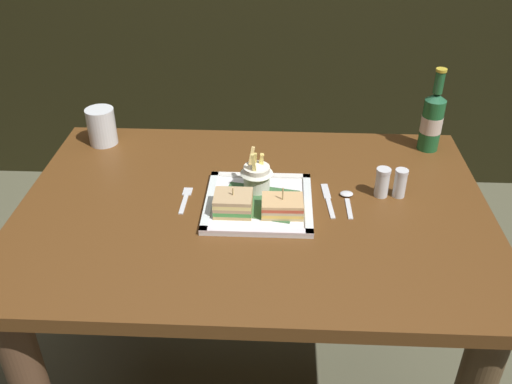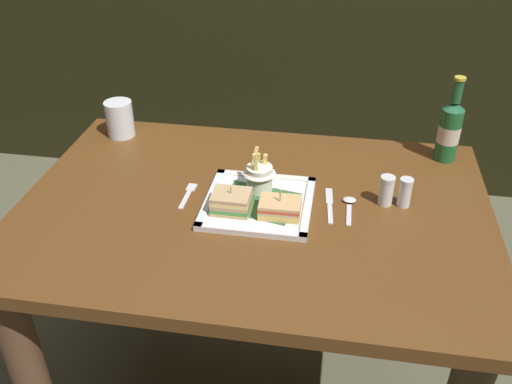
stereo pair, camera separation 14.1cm
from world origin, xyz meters
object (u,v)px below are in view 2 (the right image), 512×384
object	(u,v)px
fries_cup	(259,174)
knife	(330,204)
fork	(188,194)
spoon	(349,203)
sandwich_half_right	(280,208)
salt_shaker	(386,192)
dining_table	(254,254)
pepper_shaker	(405,194)
square_plate	(258,203)
beer_bottle	(450,129)
water_glass	(120,121)
sandwich_half_left	(231,202)

from	to	relation	value
fries_cup	knife	bearing A→B (deg)	-7.58
fork	spoon	bearing A→B (deg)	2.71
sandwich_half_right	salt_shaker	size ratio (longest dim) A/B	1.28
salt_shaker	spoon	bearing A→B (deg)	-166.49
dining_table	fries_cup	world-z (taller)	fries_cup
dining_table	knife	distance (m)	0.26
sandwich_half_right	pepper_shaker	world-z (taller)	sandwich_half_right
square_plate	knife	size ratio (longest dim) A/B	1.70
fries_cup	beer_bottle	bearing A→B (deg)	28.13
fries_cup	knife	xyz separation A→B (m)	(0.19, -0.03, -0.06)
dining_table	knife	world-z (taller)	knife
square_plate	water_glass	size ratio (longest dim) A/B	2.43
square_plate	spoon	world-z (taller)	square_plate
sandwich_half_right	water_glass	distance (m)	0.67
spoon	pepper_shaker	world-z (taller)	pepper_shaker
sandwich_half_left	spoon	distance (m)	0.31
square_plate	knife	distance (m)	0.18
fork	spoon	size ratio (longest dim) A/B	1.00
dining_table	beer_bottle	bearing A→B (deg)	32.88
sandwich_half_left	dining_table	bearing A→B (deg)	43.58
spoon	beer_bottle	bearing A→B (deg)	47.38
sandwich_half_right	dining_table	bearing A→B (deg)	148.31
square_plate	beer_bottle	xyz separation A→B (m)	(0.50, 0.33, 0.09)
dining_table	spoon	bearing A→B (deg)	9.18
spoon	salt_shaker	world-z (taller)	salt_shaker
beer_bottle	sandwich_half_left	bearing A→B (deg)	-146.07
dining_table	sandwich_half_left	world-z (taller)	sandwich_half_left
dining_table	water_glass	distance (m)	0.61
beer_bottle	pepper_shaker	xyz separation A→B (m)	(-0.13, -0.27, -0.06)
sandwich_half_left	knife	xyz separation A→B (m)	(0.24, 0.08, -0.03)
fork	salt_shaker	distance (m)	0.52
square_plate	fork	size ratio (longest dim) A/B	2.24
sandwich_half_left	fork	world-z (taller)	sandwich_half_left
sandwich_half_right	fries_cup	bearing A→B (deg)	123.05
knife	salt_shaker	size ratio (longest dim) A/B	2.00
knife	salt_shaker	bearing A→B (deg)	10.49
square_plate	water_glass	world-z (taller)	water_glass
water_glass	knife	xyz separation A→B (m)	(0.67, -0.29, -0.05)
salt_shaker	sandwich_half_right	bearing A→B (deg)	-157.63
knife	pepper_shaker	world-z (taller)	pepper_shaker
dining_table	sandwich_half_right	distance (m)	0.21
fries_cup	water_glass	world-z (taller)	fries_cup
salt_shaker	pepper_shaker	distance (m)	0.05
dining_table	sandwich_half_left	distance (m)	0.21
dining_table	fork	distance (m)	0.24
square_plate	sandwich_half_right	distance (m)	0.08
sandwich_half_left	fork	bearing A→B (deg)	153.69
square_plate	sandwich_half_right	xyz separation A→B (m)	(0.06, -0.05, 0.02)
water_glass	salt_shaker	size ratio (longest dim) A/B	1.40
sandwich_half_right	spoon	bearing A→B (deg)	26.69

